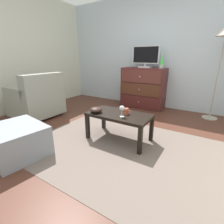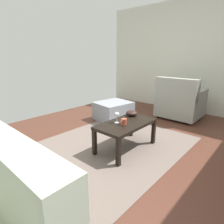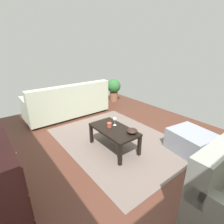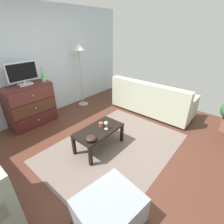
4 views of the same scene
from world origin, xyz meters
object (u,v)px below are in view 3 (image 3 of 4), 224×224
Objects in this scene: couch_large at (68,104)px; coffee_table at (114,131)px; wine_glass at (115,119)px; potted_plant at (114,88)px; bowl_decorative at (132,131)px; ottoman at (191,142)px; mug at (109,125)px.

coffee_table is at bearing 179.26° from couch_large.
wine_glass is 2.69m from potted_plant.
bowl_decorative reaches higher than coffee_table.
couch_large is at bearing 2.15° from wine_glass.
wine_glass is 0.08× the size of couch_large.
wine_glass is at bearing 43.36° from ottoman.
mug is 0.06× the size of couch_large.
coffee_table is at bearing 141.59° from potted_plant.
wine_glass is 1.85m from couch_large.
coffee_table is at bearing 48.99° from ottoman.
potted_plant is (3.10, -0.73, 0.25)m from ottoman.
bowl_decorative is 0.09× the size of couch_large.
mug is at bearing 18.06° from coffee_table.
wine_glass is at bearing 141.91° from potted_plant.
potted_plant is (2.52, -1.62, -0.01)m from bowl_decorative.
ottoman is at bearing -136.64° from wine_glass.
couch_large is 2.88× the size of potted_plant.
potted_plant reaches higher than wine_glass.
wine_glass is at bearing -44.93° from coffee_table.
mug is 0.63× the size of bowl_decorative.
bowl_decorative is (-0.41, -0.16, -0.00)m from mug.
wine_glass is 0.42m from bowl_decorative.
ottoman is at bearing -160.53° from couch_large.
bowl_decorative is at bearing -174.62° from wine_glass.
bowl_decorative is at bearing 147.32° from potted_plant.
bowl_decorative is 2.26m from couch_large.
coffee_table is 1.26× the size of potted_plant.
wine_glass is at bearing 5.38° from bowl_decorative.
mug is 2.77m from potted_plant.
wine_glass is 0.14m from mug.
bowl_decorative is at bearing -158.21° from mug.
bowl_decorative is at bearing -157.15° from coffee_table.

